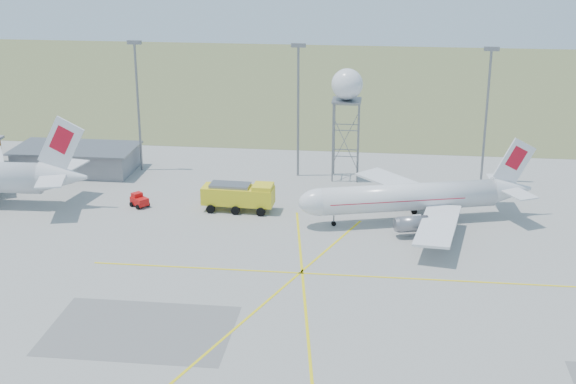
# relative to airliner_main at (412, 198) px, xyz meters

# --- Properties ---
(grass_strip) EXTENTS (400.00, 120.00, 0.03)m
(grass_strip) POSITION_rel_airliner_main_xyz_m (-6.98, 91.99, -3.31)
(grass_strip) COLOR #506336
(grass_strip) RESTS_ON ground
(building_grey) EXTENTS (19.00, 10.00, 3.90)m
(building_grey) POSITION_rel_airliner_main_xyz_m (-51.98, 15.99, -1.35)
(building_grey) COLOR gray
(building_grey) RESTS_ON ground
(mast_a) EXTENTS (2.20, 0.50, 20.50)m
(mast_a) POSITION_rel_airliner_main_xyz_m (-41.98, 17.99, 8.75)
(mast_a) COLOR slate
(mast_a) RESTS_ON ground
(mast_b) EXTENTS (2.20, 0.50, 20.50)m
(mast_b) POSITION_rel_airliner_main_xyz_m (-16.98, 17.99, 8.75)
(mast_b) COLOR slate
(mast_b) RESTS_ON ground
(mast_c) EXTENTS (2.20, 0.50, 20.50)m
(mast_c) POSITION_rel_airliner_main_xyz_m (11.02, 17.99, 8.75)
(mast_c) COLOR slate
(mast_c) RESTS_ON ground
(airliner_main) EXTENTS (31.41, 29.79, 10.84)m
(airliner_main) POSITION_rel_airliner_main_xyz_m (0.00, 0.00, 0.00)
(airliner_main) COLOR silver
(airliner_main) RESTS_ON ground
(radar_tower) EXTENTS (4.69, 4.69, 16.99)m
(radar_tower) POSITION_rel_airliner_main_xyz_m (-9.61, 17.53, 6.21)
(radar_tower) COLOR slate
(radar_tower) RESTS_ON ground
(fire_truck) EXTENTS (9.90, 4.26, 3.91)m
(fire_truck) POSITION_rel_airliner_main_xyz_m (-23.14, 1.38, -1.45)
(fire_truck) COLOR yellow
(fire_truck) RESTS_ON ground
(baggage_tug) EXTENTS (2.99, 2.95, 1.91)m
(baggage_tug) POSITION_rel_airliner_main_xyz_m (-37.36, 1.25, -2.60)
(baggage_tug) COLOR red
(baggage_tug) RESTS_ON ground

